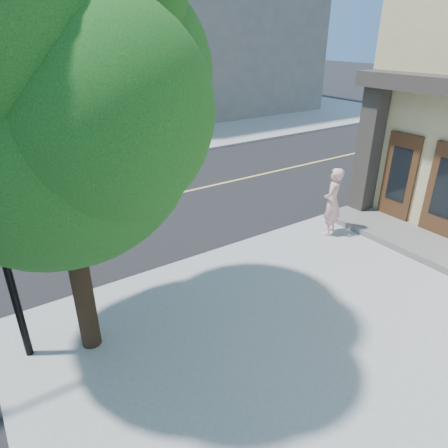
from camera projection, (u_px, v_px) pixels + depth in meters
ground at (39, 311)px, 8.56m from camera, size 140.00×140.00×0.00m
road_ew at (7, 232)px, 11.93m from camera, size 140.00×9.00×0.01m
sidewalk_ne at (164, 108)px, 31.44m from camera, size 29.00×25.00×0.12m
filler_ne at (161, 6)px, 29.02m from camera, size 18.00×16.00×14.00m
man_on_phone at (332, 202)px, 11.22m from camera, size 0.84×0.71×1.95m
street_tree at (54, 87)px, 5.62m from camera, size 5.33×4.85×7.07m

